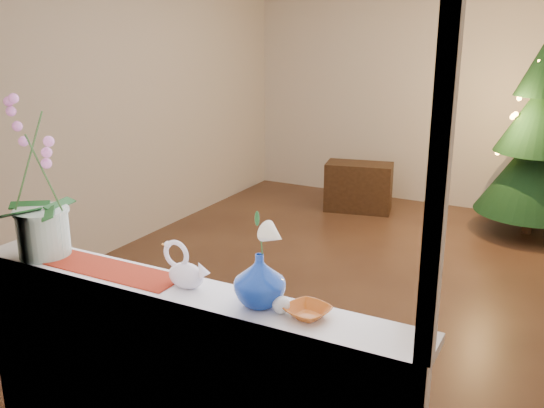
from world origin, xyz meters
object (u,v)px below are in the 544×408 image
(orchid_pot, at_px, (37,179))
(side_table, at_px, (359,187))
(blue_vase, at_px, (260,276))
(amber_dish, at_px, (308,312))
(paperweight, at_px, (281,305))
(xmas_tree, at_px, (539,136))
(swan, at_px, (186,266))

(orchid_pot, xyz_separation_m, side_table, (0.08, 4.21, -1.04))
(blue_vase, xyz_separation_m, amber_dish, (0.21, -0.00, -0.11))
(side_table, bearing_deg, blue_vase, -87.79)
(orchid_pot, bearing_deg, side_table, 88.84)
(blue_vase, distance_m, paperweight, 0.14)
(amber_dish, bearing_deg, side_table, 107.35)
(orchid_pot, xyz_separation_m, amber_dish, (1.39, 0.02, -0.37))
(blue_vase, bearing_deg, paperweight, -13.51)
(xmas_tree, bearing_deg, side_table, -177.51)
(paperweight, bearing_deg, side_table, 105.97)
(paperweight, distance_m, side_table, 4.43)
(swan, bearing_deg, side_table, 81.45)
(paperweight, bearing_deg, swan, 176.75)
(side_table, bearing_deg, orchid_pot, -103.61)
(orchid_pot, bearing_deg, xmas_tree, 66.87)
(swan, height_order, amber_dish, swan)
(blue_vase, bearing_deg, swan, 179.95)
(amber_dish, xyz_separation_m, xmas_tree, (0.44, 4.26, 0.03))
(orchid_pot, xyz_separation_m, swan, (0.82, 0.02, -0.29))
(paperweight, xyz_separation_m, side_table, (-1.20, 4.21, -0.69))
(paperweight, xyz_separation_m, amber_dish, (0.10, 0.02, -0.02))
(swan, relative_size, paperweight, 3.23)
(xmas_tree, bearing_deg, swan, -103.32)
(orchid_pot, distance_m, xmas_tree, 4.67)
(paperweight, height_order, amber_dish, paperweight)
(orchid_pot, xyz_separation_m, xmas_tree, (1.83, 4.28, -0.33))
(side_table, bearing_deg, amber_dish, -85.11)
(orchid_pot, distance_m, side_table, 4.33)
(xmas_tree, relative_size, side_table, 2.73)
(amber_dish, bearing_deg, orchid_pot, -179.23)
(swan, relative_size, amber_dish, 1.57)
(orchid_pot, height_order, swan, orchid_pot)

